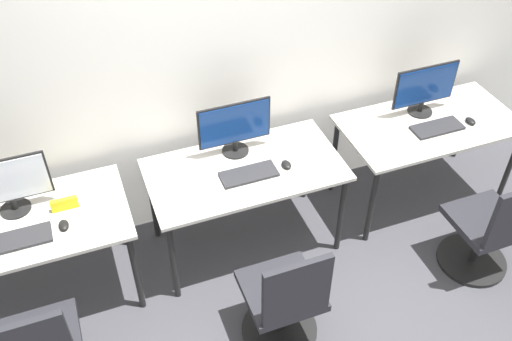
# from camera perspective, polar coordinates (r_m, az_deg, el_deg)

# --- Properties ---
(ground_plane) EXTENTS (20.00, 20.00, 0.00)m
(ground_plane) POSITION_cam_1_polar(r_m,az_deg,el_deg) (4.03, 0.70, -10.45)
(ground_plane) COLOR #3D3D42
(wall_back) EXTENTS (12.00, 0.05, 2.80)m
(wall_back) POSITION_cam_1_polar(r_m,az_deg,el_deg) (3.71, -3.77, 12.78)
(wall_back) COLOR silver
(wall_back) RESTS_ON ground_plane
(desk_left) EXTENTS (1.29, 0.68, 0.71)m
(desk_left) POSITION_cam_1_polar(r_m,az_deg,el_deg) (3.70, -22.47, -5.78)
(desk_left) COLOR #BCB7AD
(desk_left) RESTS_ON ground_plane
(monitor_left) EXTENTS (0.50, 0.18, 0.38)m
(monitor_left) POSITION_cam_1_polar(r_m,az_deg,el_deg) (3.63, -23.69, -1.29)
(monitor_left) COLOR black
(monitor_left) RESTS_ON desk_left
(keyboard_left) EXTENTS (0.37, 0.16, 0.02)m
(keyboard_left) POSITION_cam_1_polar(r_m,az_deg,el_deg) (3.55, -22.68, -6.39)
(keyboard_left) COLOR #262628
(keyboard_left) RESTS_ON desk_left
(mouse_left) EXTENTS (0.06, 0.09, 0.03)m
(mouse_left) POSITION_cam_1_polar(r_m,az_deg,el_deg) (3.53, -18.68, -5.20)
(mouse_left) COLOR black
(mouse_left) RESTS_ON desk_left
(desk_center) EXTENTS (1.29, 0.68, 0.71)m
(desk_center) POSITION_cam_1_polar(r_m,az_deg,el_deg) (3.79, -1.10, -0.60)
(desk_center) COLOR #BCB7AD
(desk_center) RESTS_ON ground_plane
(monitor_center) EXTENTS (0.50, 0.18, 0.38)m
(monitor_center) POSITION_cam_1_polar(r_m,az_deg,el_deg) (3.75, -2.15, 4.37)
(monitor_center) COLOR black
(monitor_center) RESTS_ON desk_center
(keyboard_center) EXTENTS (0.37, 0.16, 0.02)m
(keyboard_center) POSITION_cam_1_polar(r_m,az_deg,el_deg) (3.68, -0.73, -0.38)
(keyboard_center) COLOR #262628
(keyboard_center) RESTS_ON desk_center
(mouse_center) EXTENTS (0.06, 0.09, 0.03)m
(mouse_center) POSITION_cam_1_polar(r_m,az_deg,el_deg) (3.75, 3.06, 0.60)
(mouse_center) COLOR black
(mouse_center) RESTS_ON desk_center
(office_chair_center) EXTENTS (0.48, 0.48, 0.88)m
(office_chair_center) POSITION_cam_1_polar(r_m,az_deg,el_deg) (3.46, 2.85, -13.12)
(office_chair_center) COLOR black
(office_chair_center) RESTS_ON ground_plane
(desk_right) EXTENTS (1.29, 0.68, 0.71)m
(desk_right) POSITION_cam_1_polar(r_m,az_deg,el_deg) (4.36, 16.87, 3.85)
(desk_right) COLOR #BCB7AD
(desk_right) RESTS_ON ground_plane
(monitor_right) EXTENTS (0.50, 0.18, 0.38)m
(monitor_right) POSITION_cam_1_polar(r_m,az_deg,el_deg) (4.30, 16.53, 7.87)
(monitor_right) COLOR black
(monitor_right) RESTS_ON desk_right
(keyboard_right) EXTENTS (0.37, 0.16, 0.02)m
(keyboard_right) POSITION_cam_1_polar(r_m,az_deg,el_deg) (4.27, 17.66, 4.10)
(keyboard_right) COLOR #262628
(keyboard_right) RESTS_ON desk_right
(mouse_right) EXTENTS (0.06, 0.09, 0.03)m
(mouse_right) POSITION_cam_1_polar(r_m,az_deg,el_deg) (4.40, 20.67, 4.66)
(mouse_right) COLOR black
(mouse_right) RESTS_ON desk_right
(office_chair_right) EXTENTS (0.48, 0.48, 0.88)m
(office_chair_right) POSITION_cam_1_polar(r_m,az_deg,el_deg) (4.11, 22.27, -5.75)
(office_chair_right) COLOR black
(office_chair_right) RESTS_ON ground_plane
(placard_left) EXTENTS (0.16, 0.03, 0.08)m
(placard_left) POSITION_cam_1_polar(r_m,az_deg,el_deg) (3.63, -18.61, -3.19)
(placard_left) COLOR yellow
(placard_left) RESTS_ON desk_left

